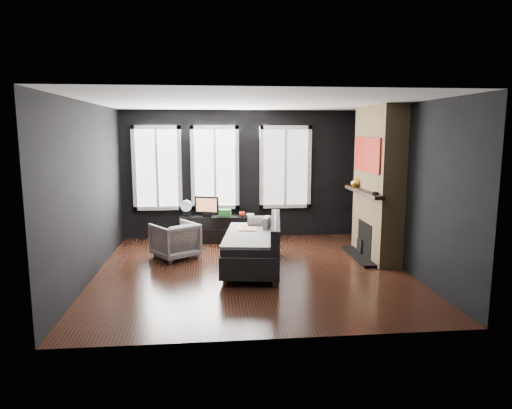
{
  "coord_description": "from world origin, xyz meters",
  "views": [
    {
      "loc": [
        -0.66,
        -7.16,
        2.25
      ],
      "look_at": [
        0.1,
        0.3,
        1.05
      ],
      "focal_mm": 32.0,
      "sensor_mm": 36.0,
      "label": 1
    }
  ],
  "objects": [
    {
      "name": "media_console",
      "position": [
        -0.49,
        2.1,
        0.27
      ],
      "size": [
        1.61,
        0.62,
        0.54
      ],
      "primitive_type": null,
      "rotation": [
        0.0,
        0.0,
        -0.08
      ],
      "color": "black",
      "rests_on": "floor"
    },
    {
      "name": "storage_box",
      "position": [
        -0.36,
        2.06,
        0.61
      ],
      "size": [
        0.27,
        0.2,
        0.13
      ],
      "primitive_type": "cube",
      "rotation": [
        0.0,
        0.0,
        -0.18
      ],
      "color": "#347C33",
      "rests_on": "media_console"
    },
    {
      "name": "wall_left",
      "position": [
        -2.5,
        0.0,
        1.35
      ],
      "size": [
        0.02,
        5.0,
        2.7
      ],
      "primitive_type": "cube",
      "color": "black",
      "rests_on": "ground"
    },
    {
      "name": "windows",
      "position": [
        -0.45,
        2.46,
        2.38
      ],
      "size": [
        4.0,
        0.16,
        1.76
      ],
      "primitive_type": null,
      "color": "white",
      "rests_on": "wall_back"
    },
    {
      "name": "stripe_pillow",
      "position": [
        0.3,
        0.53,
        0.61
      ],
      "size": [
        0.17,
        0.36,
        0.35
      ],
      "primitive_type": "cube",
      "rotation": [
        0.0,
        0.0,
        -0.27
      ],
      "color": "gray",
      "rests_on": "sofa"
    },
    {
      "name": "fireplace",
      "position": [
        2.3,
        0.6,
        1.35
      ],
      "size": [
        0.7,
        1.62,
        2.7
      ],
      "primitive_type": null,
      "color": "#93724C",
      "rests_on": "floor"
    },
    {
      "name": "sofa",
      "position": [
        0.03,
        0.14,
        0.42
      ],
      "size": [
        1.26,
        2.1,
        0.85
      ],
      "primitive_type": null,
      "rotation": [
        0.0,
        0.0,
        -0.15
      ],
      "color": "#232426",
      "rests_on": "floor"
    },
    {
      "name": "mantel_vase",
      "position": [
        2.05,
        1.05,
        1.32
      ],
      "size": [
        0.25,
        0.25,
        0.19
      ],
      "primitive_type": "imported",
      "rotation": [
        0.0,
        0.0,
        0.4
      ],
      "color": "yellow",
      "rests_on": "fireplace"
    },
    {
      "name": "desk_fan",
      "position": [
        -1.15,
        2.17,
        0.7
      ],
      "size": [
        0.25,
        0.25,
        0.32
      ],
      "primitive_type": null,
      "rotation": [
        0.0,
        0.0,
        -0.09
      ],
      "color": "gray",
      "rests_on": "media_console"
    },
    {
      "name": "wall_back",
      "position": [
        0.0,
        2.5,
        1.35
      ],
      "size": [
        5.0,
        0.02,
        2.7
      ],
      "primitive_type": "cube",
      "color": "black",
      "rests_on": "ground"
    },
    {
      "name": "floor",
      "position": [
        0.0,
        0.0,
        0.0
      ],
      "size": [
        5.0,
        5.0,
        0.0
      ],
      "primitive_type": "plane",
      "color": "black",
      "rests_on": "ground"
    },
    {
      "name": "mantel_clock",
      "position": [
        2.05,
        0.05,
        1.25
      ],
      "size": [
        0.13,
        0.13,
        0.04
      ],
      "primitive_type": "cylinder",
      "rotation": [
        0.0,
        0.0,
        -0.28
      ],
      "color": "black",
      "rests_on": "fireplace"
    },
    {
      "name": "armchair",
      "position": [
        -1.3,
        0.9,
        0.36
      ],
      "size": [
        0.94,
        0.93,
        0.71
      ],
      "primitive_type": "imported",
      "rotation": [
        0.0,
        0.0,
        -2.55
      ],
      "color": "white",
      "rests_on": "floor"
    },
    {
      "name": "wall_right",
      "position": [
        2.5,
        0.0,
        1.35
      ],
      "size": [
        0.02,
        5.0,
        2.7
      ],
      "primitive_type": "cube",
      "color": "black",
      "rests_on": "ground"
    },
    {
      "name": "ceiling",
      "position": [
        0.0,
        0.0,
        2.7
      ],
      "size": [
        5.0,
        5.0,
        0.0
      ],
      "primitive_type": "plane",
      "color": "white",
      "rests_on": "ground"
    },
    {
      "name": "mug",
      "position": [
        -0.01,
        1.98,
        0.6
      ],
      "size": [
        0.12,
        0.09,
        0.12
      ],
      "primitive_type": "imported",
      "rotation": [
        0.0,
        0.0,
        -0.0
      ],
      "color": "#F54417",
      "rests_on": "media_console"
    },
    {
      "name": "book",
      "position": [
        0.09,
        2.14,
        0.65
      ],
      "size": [
        0.16,
        0.04,
        0.21
      ],
      "primitive_type": "imported",
      "rotation": [
        0.0,
        0.0,
        -0.15
      ],
      "color": "#C0BA98",
      "rests_on": "media_console"
    },
    {
      "name": "monitor",
      "position": [
        -0.73,
        2.09,
        0.77
      ],
      "size": [
        0.52,
        0.27,
        0.46
      ],
      "primitive_type": null,
      "rotation": [
        0.0,
        0.0,
        -0.34
      ],
      "color": "black",
      "rests_on": "media_console"
    }
  ]
}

